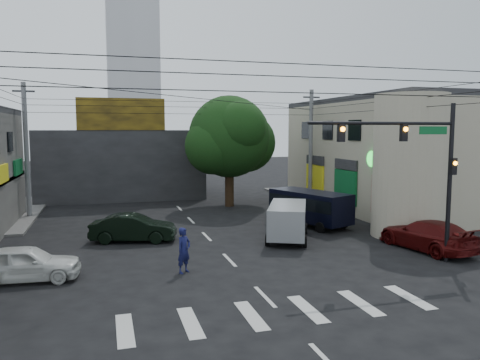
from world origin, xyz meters
name	(u,v)px	position (x,y,z in m)	size (l,w,h in m)	color
ground	(242,273)	(0.00, 0.00, 0.00)	(160.00, 160.00, 0.00)	black
sidewalk_far_right	(377,196)	(18.00, 18.00, 0.07)	(16.00, 16.00, 0.15)	#514F4C
building_right	(414,156)	(18.00, 13.00, 4.00)	(14.00, 18.00, 8.00)	#A19880
corner_column	(409,166)	(11.00, 4.00, 4.00)	(4.00, 4.00, 8.00)	#A19880
building_far	(121,163)	(-4.00, 26.00, 3.00)	(14.00, 10.00, 6.00)	#232326
billboard	(121,114)	(-4.00, 21.10, 7.30)	(7.00, 0.30, 2.60)	olive
tower_distant	(132,41)	(0.00, 70.00, 22.00)	(9.00, 9.00, 44.00)	silver
street_tree	(229,137)	(4.00, 17.00, 5.47)	(6.40, 6.40, 8.70)	black
traffic_gantry	(419,157)	(7.82, -1.00, 4.83)	(7.10, 0.35, 7.20)	black
utility_pole_far_left	(26,151)	(-10.50, 16.00, 4.60)	(0.32, 0.32, 9.20)	#59595B
utility_pole_far_right	(311,148)	(10.50, 16.00, 4.60)	(0.32, 0.32, 9.20)	#59595B
dark_sedan	(133,228)	(-4.04, 6.99, 0.75)	(4.77, 2.60, 1.49)	black
white_compact	(25,263)	(-8.61, 1.39, 0.72)	(4.37, 2.06, 1.45)	silver
maroon_sedan	(427,235)	(10.02, 1.03, 0.77)	(2.94, 5.56, 1.54)	#480A0A
silver_minivan	(288,222)	(4.12, 5.03, 0.98)	(3.64, 4.95, 1.97)	gray
navy_van	(310,209)	(6.91, 8.22, 1.09)	(3.93, 5.83, 2.18)	black
traffic_officer	(184,250)	(-2.33, 0.69, 0.97)	(0.84, 0.80, 1.94)	#131542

